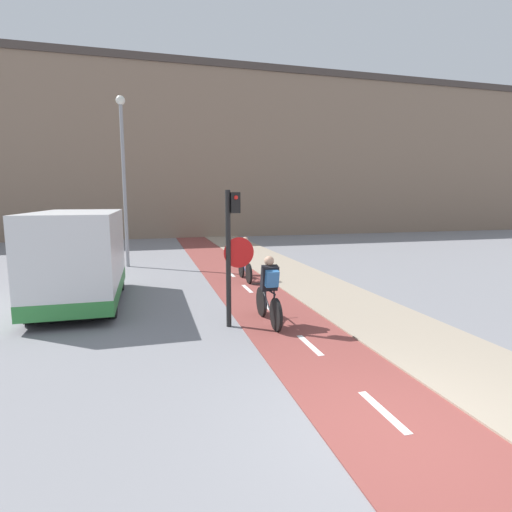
{
  "coord_description": "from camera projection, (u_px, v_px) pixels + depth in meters",
  "views": [
    {
      "loc": [
        -2.92,
        -3.82,
        2.82
      ],
      "look_at": [
        0.0,
        6.95,
        1.2
      ],
      "focal_mm": 28.0,
      "sensor_mm": 36.0,
      "label": 1
    }
  ],
  "objects": [
    {
      "name": "traffic_light_pole",
      "position": [
        232.0,
        243.0,
        8.61
      ],
      "size": [
        0.67,
        0.25,
        3.0
      ],
      "color": "black",
      "rests_on": "ground_plane"
    },
    {
      "name": "street_lamp_far",
      "position": [
        123.0,
        164.0,
        16.04
      ],
      "size": [
        0.36,
        0.36,
        6.82
      ],
      "color": "gray",
      "rests_on": "ground_plane"
    },
    {
      "name": "building_row_background",
      "position": [
        185.0,
        153.0,
        30.24
      ],
      "size": [
        60.0,
        5.2,
        12.35
      ],
      "color": "#89705B",
      "rests_on": "ground_plane"
    },
    {
      "name": "ground_plane",
      "position": [
        407.0,
        434.0,
        4.81
      ],
      "size": [
        120.0,
        120.0,
        0.0
      ],
      "primitive_type": "plane",
      "color": "gray"
    },
    {
      "name": "van",
      "position": [
        80.0,
        259.0,
        10.55
      ],
      "size": [
        2.0,
        4.65,
        2.47
      ],
      "color": "silver",
      "rests_on": "ground_plane"
    },
    {
      "name": "cyclist_far",
      "position": [
        245.0,
        261.0,
        13.67
      ],
      "size": [
        0.46,
        1.77,
        1.52
      ],
      "color": "black",
      "rests_on": "ground_plane"
    },
    {
      "name": "cyclist_near",
      "position": [
        269.0,
        292.0,
        8.93
      ],
      "size": [
        0.46,
        1.85,
        1.55
      ],
      "color": "black",
      "rests_on": "ground_plane"
    },
    {
      "name": "bike_lane",
      "position": [
        406.0,
        433.0,
        4.82
      ],
      "size": [
        2.04,
        60.0,
        0.02
      ],
      "color": "brown",
      "rests_on": "ground_plane"
    }
  ]
}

